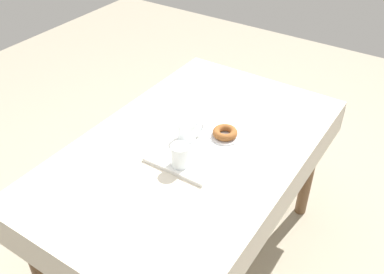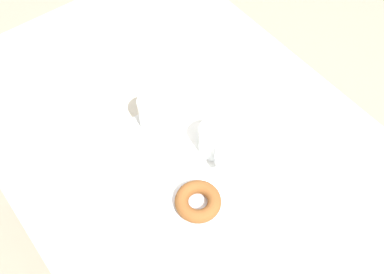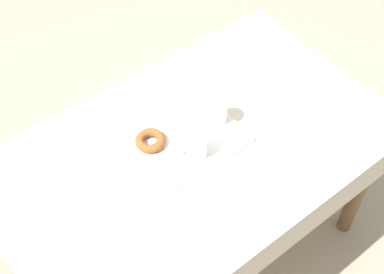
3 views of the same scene
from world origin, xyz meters
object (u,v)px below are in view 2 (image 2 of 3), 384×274
(serving_tray, at_px, (191,161))
(dining_table, at_px, (198,174))
(tea_mug_left, at_px, (215,141))
(water_glass_near, at_px, (153,114))
(donut_plate_left, at_px, (198,205))
(sugar_donut_left, at_px, (198,201))

(serving_tray, bearing_deg, dining_table, -75.56)
(tea_mug_left, bearing_deg, water_glass_near, 25.06)
(donut_plate_left, relative_size, sugar_donut_left, 1.23)
(dining_table, xyz_separation_m, tea_mug_left, (-0.02, -0.03, 0.16))
(serving_tray, xyz_separation_m, water_glass_near, (0.15, 0.01, 0.05))
(serving_tray, xyz_separation_m, sugar_donut_left, (-0.11, 0.07, 0.03))
(serving_tray, xyz_separation_m, donut_plate_left, (-0.11, 0.07, 0.01))
(serving_tray, distance_m, tea_mug_left, 0.08)
(serving_tray, relative_size, water_glass_near, 4.24)
(serving_tray, bearing_deg, water_glass_near, 3.55)
(serving_tray, distance_m, donut_plate_left, 0.13)
(tea_mug_left, distance_m, donut_plate_left, 0.17)
(dining_table, distance_m, tea_mug_left, 0.16)
(dining_table, distance_m, donut_plate_left, 0.20)
(dining_table, xyz_separation_m, sugar_donut_left, (-0.12, 0.10, 0.14))
(serving_tray, bearing_deg, donut_plate_left, 150.01)
(dining_table, height_order, water_glass_near, water_glass_near)
(donut_plate_left, xyz_separation_m, sugar_donut_left, (0.00, 0.00, 0.02))
(dining_table, relative_size, donut_plate_left, 10.82)
(tea_mug_left, height_order, sugar_donut_left, tea_mug_left)
(donut_plate_left, bearing_deg, tea_mug_left, -52.23)
(dining_table, bearing_deg, sugar_donut_left, 141.42)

